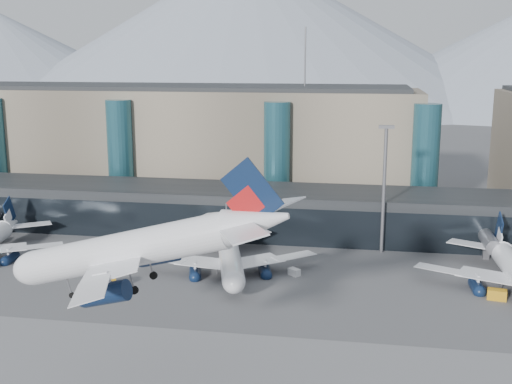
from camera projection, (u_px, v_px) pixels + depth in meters
The scene contains 13 objects.
ground at pixel (166, 344), 88.12m from camera, with size 900.00×900.00×0.00m, color #515154.
concourse at pixel (244, 211), 142.70m from camera, with size 170.00×27.00×10.00m.
terminal_main at pixel (177, 142), 175.72m from camera, with size 130.00×30.00×31.00m.
teal_towers at pixel (197, 157), 158.96m from camera, with size 116.40×19.40×46.00m.
mountain_ridge at pixel (354, 45), 442.07m from camera, with size 910.00×400.00×110.00m.
lightmast_mid at pixel (384, 182), 126.40m from camera, with size 3.00×1.20×25.60m.
hero_jet at pixel (152, 238), 70.57m from camera, with size 35.63×35.89×11.62m.
jet_parked_mid at pixel (229, 248), 118.08m from camera, with size 33.03×34.25×11.00m.
veh_a at pixel (60, 258), 122.49m from camera, with size 3.36×1.89×1.89m, color silver.
veh_b at pixel (191, 242), 133.26m from camera, with size 2.81×1.73×1.62m, color orange.
veh_e at pixel (497, 295), 104.08m from camera, with size 3.01×1.70×1.70m, color orange.
veh_g at pixel (294, 272), 115.53m from camera, with size 2.18×1.27×1.27m, color silver.
veh_h at pixel (103, 284), 107.98m from camera, with size 4.06×2.14×2.24m, color orange.
Camera 1 is at (25.94, -78.49, 39.03)m, focal length 45.00 mm.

